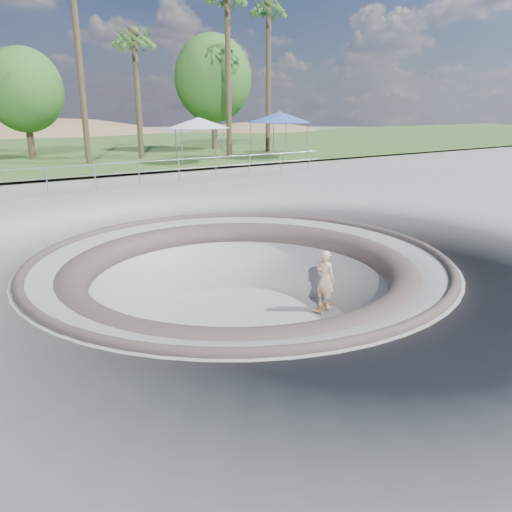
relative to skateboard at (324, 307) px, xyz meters
name	(u,v)px	position (x,y,z in m)	size (l,w,h in m)	color
ground	(239,258)	(-2.62, 0.25, 1.83)	(180.00, 180.00, 0.00)	gray
skate_bowl	(240,326)	(-2.62, 0.25, 0.00)	(14.00, 14.00, 4.10)	gray
grass_strip	(14,151)	(-2.62, 34.25, 2.05)	(180.00, 36.00, 0.12)	#3E5E25
distant_hills	(25,195)	(1.16, 57.42, -5.19)	(103.20, 45.00, 28.60)	olive
safety_railing	(95,176)	(-2.62, 12.25, 2.52)	(25.00, 0.06, 1.03)	#909398
skateboard	(324,307)	(0.00, 0.00, 0.00)	(0.89, 0.54, 0.09)	olive
skater	(325,279)	(0.00, 0.00, 0.84)	(0.60, 0.39, 1.64)	beige
canopy_white	(198,123)	(5.57, 18.25, 4.46)	(5.09, 5.09, 2.69)	#909398
canopy_blue	(280,117)	(11.66, 18.25, 4.72)	(5.50, 5.50, 2.98)	#909398
palm_d	(134,40)	(3.40, 22.43, 9.40)	(2.60, 2.60, 8.66)	brown
palm_f	(269,12)	(13.29, 21.96, 11.85)	(2.60, 2.60, 11.31)	brown
bushy_tree_mid	(24,90)	(-2.55, 27.04, 6.44)	(4.96, 4.51, 7.16)	brown
bushy_tree_right	(213,79)	(11.29, 26.69, 7.52)	(6.17, 5.61, 8.90)	brown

